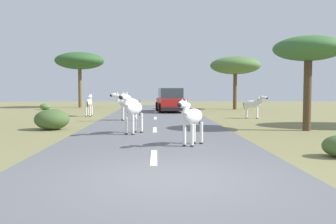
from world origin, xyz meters
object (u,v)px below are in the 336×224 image
object	(u,v)px
zebra_0	(133,109)
bush_2	(52,119)
zebra_1	(127,103)
tree_3	(80,61)
zebra_4	(253,105)
bush_4	(45,107)
zebra_2	(89,103)
tree_0	(235,66)
zebra_3	(192,117)
car_0	(171,101)
tree_4	(308,50)

from	to	relation	value
zebra_0	bush_2	xyz separation A→B (m)	(-3.50, 1.95, -0.55)
zebra_1	tree_3	size ratio (longest dim) A/B	0.31
zebra_4	bush_4	world-z (taller)	zebra_4
zebra_2	tree_0	xyz separation A→B (m)	(10.94, 7.74, 2.86)
zebra_3	bush_4	size ratio (longest dim) A/B	1.60
zebra_4	tree_0	bearing A→B (deg)	-162.14
tree_3	car_0	bearing A→B (deg)	-42.72
zebra_3	bush_4	bearing A→B (deg)	-30.98
tree_3	bush_4	xyz separation A→B (m)	(-2.14, -3.79, -4.09)
zebra_0	zebra_4	world-z (taller)	zebra_0
tree_4	bush_2	size ratio (longest dim) A/B	2.65
car_0	zebra_3	bearing A→B (deg)	85.54
tree_0	tree_3	size ratio (longest dim) A/B	0.86
tree_0	bush_4	xyz separation A→B (m)	(-16.02, -0.09, -3.44)
zebra_4	bush_2	bearing A→B (deg)	-36.45
car_0	tree_4	bearing A→B (deg)	108.27
zebra_0	car_0	distance (m)	13.64
tree_4	zebra_4	bearing A→B (deg)	94.53
zebra_4	tree_0	world-z (taller)	tree_0
car_0	tree_0	distance (m)	7.43
zebra_1	bush_2	distance (m)	4.92
tree_0	tree_4	bearing A→B (deg)	-91.95
zebra_1	car_0	world-z (taller)	car_0
zebra_3	zebra_2	bearing A→B (deg)	-35.29
car_0	tree_4	distance (m)	13.44
zebra_3	zebra_4	size ratio (longest dim) A/B	1.02
zebra_4	tree_0	xyz separation A→B (m)	(1.05, 9.78, 2.89)
zebra_0	zebra_2	xyz separation A→B (m)	(-3.37, 9.67, -0.13)
tree_3	bush_2	world-z (taller)	tree_3
zebra_0	car_0	world-z (taller)	car_0
zebra_1	bush_2	xyz separation A→B (m)	(-2.83, -4.00, -0.52)
tree_4	tree_3	bearing A→B (deg)	123.93
zebra_2	tree_0	bearing A→B (deg)	34.55
zebra_1	zebra_2	distance (m)	4.60
bush_2	bush_4	size ratio (longest dim) A/B	1.66
bush_2	tree_3	bearing A→B (deg)	98.37
zebra_4	zebra_1	bearing A→B (deg)	-52.85
tree_0	tree_3	bearing A→B (deg)	165.08
zebra_2	zebra_1	bearing A→B (deg)	-54.73
zebra_4	tree_0	size ratio (longest dim) A/B	0.30
tree_0	zebra_3	bearing A→B (deg)	-105.65
zebra_3	tree_0	world-z (taller)	tree_0
zebra_4	bush_4	xyz separation A→B (m)	(-14.97, 9.69, -0.55)
zebra_2	tree_3	xyz separation A→B (m)	(-2.94, 11.44, 3.50)
zebra_4	zebra_3	bearing A→B (deg)	0.15
zebra_2	bush_4	xyz separation A→B (m)	(-5.08, 7.65, -0.59)
tree_3	tree_4	size ratio (longest dim) A/B	1.35
zebra_2	tree_4	bearing A→B (deg)	-39.61
zebra_1	zebra_2	xyz separation A→B (m)	(-2.70, 3.72, -0.11)
tree_3	tree_4	world-z (taller)	tree_3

